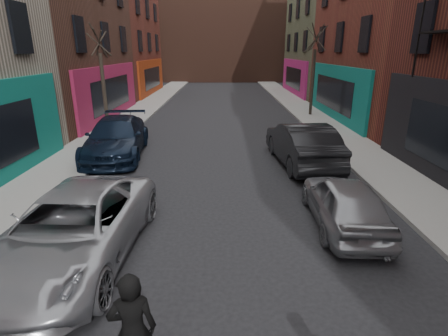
{
  "coord_description": "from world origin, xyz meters",
  "views": [
    {
      "loc": [
        0.04,
        -0.61,
        4.43
      ],
      "look_at": [
        0.06,
        7.75,
        1.6
      ],
      "focal_mm": 28.0,
      "sensor_mm": 36.0,
      "label": 1
    }
  ],
  "objects_px": {
    "tree_left_far": "(102,72)",
    "skateboarder": "(133,331)",
    "parked_right_far": "(344,202)",
    "parked_left_far": "(74,229)",
    "parked_left_end": "(117,138)",
    "tree_right_far": "(314,64)",
    "parked_right_end": "(302,144)"
  },
  "relations": [
    {
      "from": "tree_right_far",
      "to": "skateboarder",
      "type": "height_order",
      "value": "tree_right_far"
    },
    {
      "from": "skateboarder",
      "to": "tree_left_far",
      "type": "bearing_deg",
      "value": -82.88
    },
    {
      "from": "parked_left_end",
      "to": "parked_right_far",
      "type": "relative_size",
      "value": 1.42
    },
    {
      "from": "parked_left_end",
      "to": "skateboarder",
      "type": "xyz_separation_m",
      "value": [
        3.47,
        -11.18,
        0.14
      ]
    },
    {
      "from": "parked_left_far",
      "to": "parked_left_end",
      "type": "bearing_deg",
      "value": 102.53
    },
    {
      "from": "parked_left_far",
      "to": "parked_right_far",
      "type": "xyz_separation_m",
      "value": [
        6.4,
        1.58,
        -0.09
      ]
    },
    {
      "from": "tree_left_far",
      "to": "parked_left_far",
      "type": "height_order",
      "value": "tree_left_far"
    },
    {
      "from": "tree_right_far",
      "to": "parked_right_far",
      "type": "distance_m",
      "value": 16.8
    },
    {
      "from": "tree_right_far",
      "to": "parked_right_far",
      "type": "xyz_separation_m",
      "value": [
        -3.0,
        -16.28,
        -2.85
      ]
    },
    {
      "from": "tree_right_far",
      "to": "parked_right_far",
      "type": "bearing_deg",
      "value": -100.44
    },
    {
      "from": "tree_left_far",
      "to": "parked_right_far",
      "type": "bearing_deg",
      "value": -47.57
    },
    {
      "from": "tree_left_far",
      "to": "tree_right_far",
      "type": "height_order",
      "value": "tree_right_far"
    },
    {
      "from": "parked_right_far",
      "to": "parked_right_end",
      "type": "bearing_deg",
      "value": -88.06
    },
    {
      "from": "parked_left_end",
      "to": "parked_right_end",
      "type": "bearing_deg",
      "value": -14.52
    },
    {
      "from": "tree_left_far",
      "to": "parked_right_end",
      "type": "distance_m",
      "value": 10.95
    },
    {
      "from": "parked_left_end",
      "to": "parked_left_far",
      "type": "bearing_deg",
      "value": -85.79
    },
    {
      "from": "parked_left_far",
      "to": "parked_left_end",
      "type": "xyz_separation_m",
      "value": [
        -1.4,
        8.05,
        0.06
      ]
    },
    {
      "from": "parked_left_far",
      "to": "skateboarder",
      "type": "height_order",
      "value": "skateboarder"
    },
    {
      "from": "parked_right_far",
      "to": "parked_left_end",
      "type": "bearing_deg",
      "value": -37.75
    },
    {
      "from": "tree_left_far",
      "to": "parked_right_end",
      "type": "bearing_deg",
      "value": -28.15
    },
    {
      "from": "tree_right_far",
      "to": "skateboarder",
      "type": "bearing_deg",
      "value": -109.26
    },
    {
      "from": "skateboarder",
      "to": "parked_left_far",
      "type": "bearing_deg",
      "value": -68.06
    },
    {
      "from": "skateboarder",
      "to": "parked_left_end",
      "type": "bearing_deg",
      "value": -84.32
    },
    {
      "from": "skateboarder",
      "to": "tree_right_far",
      "type": "bearing_deg",
      "value": -120.81
    },
    {
      "from": "parked_right_far",
      "to": "skateboarder",
      "type": "bearing_deg",
      "value": 49.28
    },
    {
      "from": "tree_left_far",
      "to": "skateboarder",
      "type": "bearing_deg",
      "value": -71.33
    },
    {
      "from": "tree_left_far",
      "to": "skateboarder",
      "type": "height_order",
      "value": "tree_left_far"
    },
    {
      "from": "tree_left_far",
      "to": "parked_left_far",
      "type": "relative_size",
      "value": 1.18
    },
    {
      "from": "tree_right_far",
      "to": "parked_right_end",
      "type": "bearing_deg",
      "value": -105.22
    },
    {
      "from": "tree_left_far",
      "to": "parked_right_far",
      "type": "distance_m",
      "value": 14.19
    },
    {
      "from": "parked_left_far",
      "to": "tree_right_far",
      "type": "bearing_deg",
      "value": 64.92
    },
    {
      "from": "tree_right_far",
      "to": "parked_left_far",
      "type": "relative_size",
      "value": 1.24
    }
  ]
}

